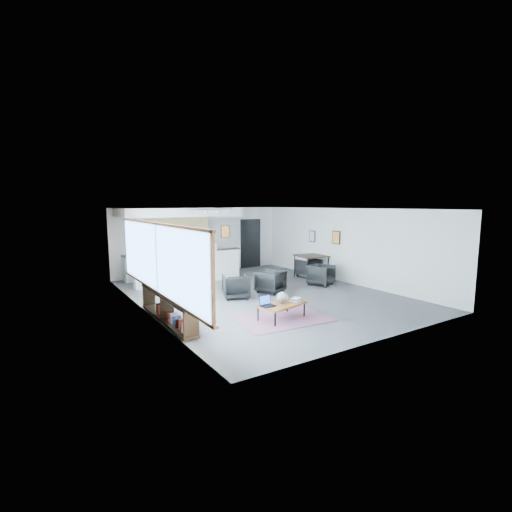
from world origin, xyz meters
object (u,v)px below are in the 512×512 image
dining_table (311,257)px  microwave (186,246)px  coffee_table (282,305)px  dining_chair_far (308,268)px  ceramic_pot (282,297)px  book_stack (296,300)px  armchair_left (236,285)px  floor_lamp (210,251)px  dining_chair_near (321,276)px  laptop (266,303)px  armchair_right (270,280)px

dining_table → microwave: size_ratio=1.94×
coffee_table → microwave: bearing=75.6°
microwave → dining_table: bearing=-40.3°
coffee_table → dining_chair_far: 5.35m
ceramic_pot → dining_table: bearing=41.7°
book_stack → dining_chair_far: bearing=46.0°
dining_chair_far → dining_table: bearing=85.9°
armchair_left → microwave: microwave is taller
dining_chair_far → microwave: size_ratio=1.14×
microwave → dining_chair_far: bearing=-38.8°
ceramic_pot → dining_chair_far: 5.30m
coffee_table → dining_table: bearing=28.6°
floor_lamp → dining_chair_near: size_ratio=2.25×
laptop → armchair_left: 2.35m
dining_chair_far → armchair_left: bearing=14.4°
armchair_left → floor_lamp: floor_lamp is taller
ceramic_pot → floor_lamp: 3.69m
dining_chair_near → microwave: bearing=106.3°
book_stack → armchair_left: 2.36m
dining_chair_near → laptop: bearing=-170.8°
book_stack → dining_chair_far: dining_chair_far is taller
ceramic_pot → armchair_left: (0.01, 2.31, -0.14)m
ceramic_pot → dining_chair_far: (3.88, 3.60, -0.19)m
coffee_table → dining_chair_near: dining_chair_near is taller
dining_table → dining_chair_near: bearing=-115.1°
laptop → floor_lamp: bearing=80.7°
dining_chair_far → ceramic_pot: bearing=38.8°
dining_chair_near → dining_chair_far: bearing=45.6°
coffee_table → floor_lamp: size_ratio=0.87×
laptop → dining_table: bearing=33.6°
ceramic_pot → microwave: 6.45m
dining_table → ceramic_pot: bearing=-138.3°
dining_chair_near → floor_lamp: bearing=137.8°
floor_lamp → dining_table: bearing=-2.2°
dining_table → dining_chair_far: dining_table is taller
book_stack → floor_lamp: 3.77m
floor_lamp → microwave: 2.83m
book_stack → floor_lamp: size_ratio=0.22×
floor_lamp → microwave: size_ratio=2.53×
laptop → dining_chair_near: size_ratio=0.53×
coffee_table → armchair_left: 2.34m
book_stack → dining_chair_far: 5.04m
armchair_left → dining_chair_far: size_ratio=1.16×
microwave → armchair_right: bearing=-76.3°
laptop → dining_chair_far: dining_chair_far is taller
floor_lamp → dining_chair_near: (3.52, -1.30, -0.95)m
laptop → armchair_left: armchair_left is taller
ceramic_pot → armchair_right: 2.66m
dining_chair_near → armchair_left: bearing=158.1°
laptop → floor_lamp: size_ratio=0.24×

